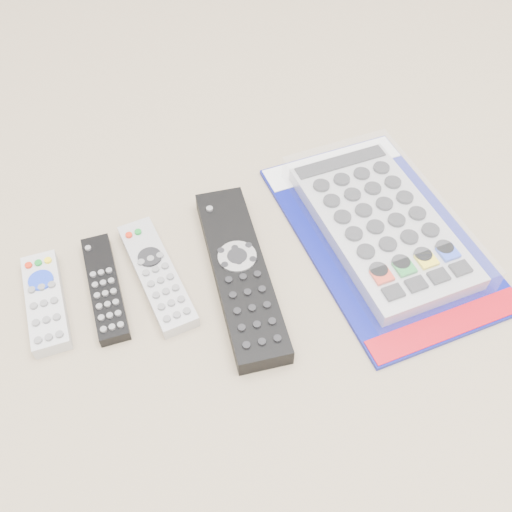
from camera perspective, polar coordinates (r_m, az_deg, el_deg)
name	(u,v)px	position (r m, az deg, el deg)	size (l,w,h in m)	color
remote_small_grey	(45,301)	(0.73, -20.31, -4.28)	(0.06, 0.14, 0.02)	#B2B3B5
remote_slim_black	(105,288)	(0.72, -14.88, -3.08)	(0.05, 0.16, 0.02)	black
remote_silver_dvd	(157,274)	(0.72, -9.89, -1.81)	(0.04, 0.18, 0.02)	#B4B4B8
remote_large_black	(240,272)	(0.70, -1.60, -1.63)	(0.11, 0.27, 0.03)	black
jumbo_remote_packaged	(382,223)	(0.76, 12.46, 3.20)	(0.23, 0.35, 0.05)	navy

